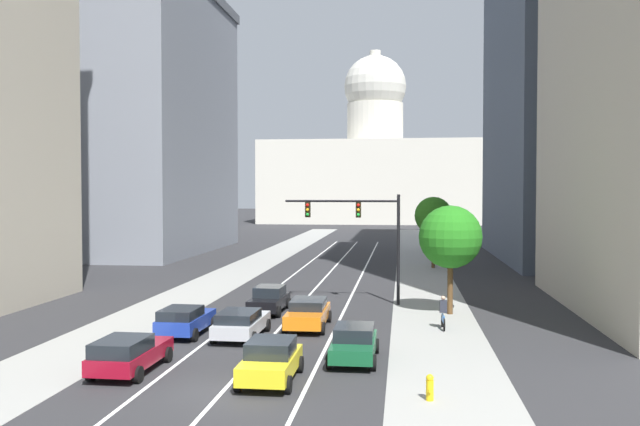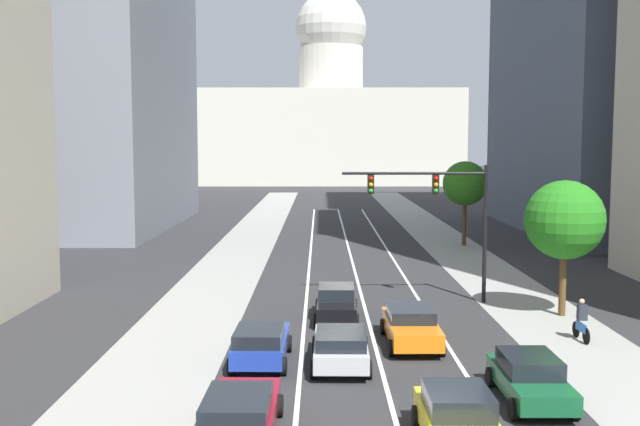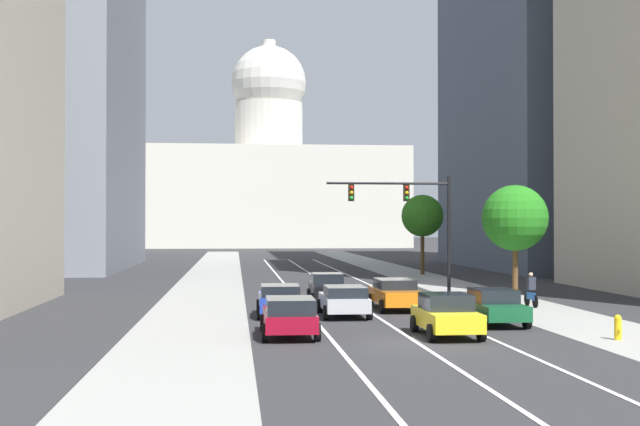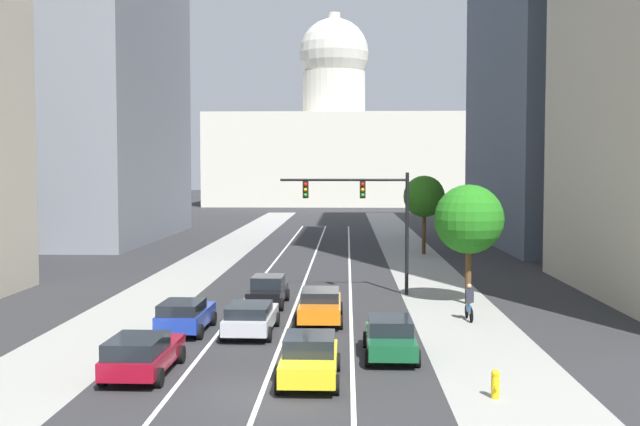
{
  "view_description": "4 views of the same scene",
  "coord_description": "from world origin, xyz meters",
  "px_view_note": "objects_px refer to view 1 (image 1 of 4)",
  "views": [
    {
      "loc": [
        6.31,
        -23.0,
        7.11
      ],
      "look_at": [
        0.84,
        21.02,
        5.64
      ],
      "focal_mm": 37.62,
      "sensor_mm": 36.0,
      "label": 1
    },
    {
      "loc": [
        -2.17,
        -17.03,
        7.96
      ],
      "look_at": [
        -2.12,
        27.99,
        3.63
      ],
      "focal_mm": 40.88,
      "sensor_mm": 36.0,
      "label": 2
    },
    {
      "loc": [
        -6.29,
        -29.07,
        4.1
      ],
      "look_at": [
        -0.64,
        26.93,
        4.88
      ],
      "focal_mm": 47.54,
      "sensor_mm": 36.0,
      "label": 3
    },
    {
      "loc": [
        2.66,
        -23.02,
        7.01
      ],
      "look_at": [
        1.16,
        18.48,
        4.63
      ],
      "focal_mm": 41.92,
      "sensor_mm": 36.0,
      "label": 4
    }
  ],
  "objects_px": {
    "car_crimson": "(129,353)",
    "street_tree_far_right": "(450,237)",
    "car_silver": "(241,323)",
    "traffic_signal_mast": "(363,225)",
    "cyclist": "(443,313)",
    "car_yellow": "(271,360)",
    "fire_hydrant": "(430,387)",
    "capitol_building": "(375,169)",
    "car_green": "(354,343)",
    "car_blue": "(185,320)",
    "car_black": "(269,299)",
    "street_tree_near_right": "(433,216)",
    "car_orange": "(308,313)"
  },
  "relations": [
    {
      "from": "car_black",
      "to": "street_tree_near_right",
      "type": "distance_m",
      "value": 26.6
    },
    {
      "from": "car_silver",
      "to": "traffic_signal_mast",
      "type": "distance_m",
      "value": 12.43
    },
    {
      "from": "capitol_building",
      "to": "car_yellow",
      "type": "relative_size",
      "value": 12.24
    },
    {
      "from": "car_orange",
      "to": "car_crimson",
      "type": "height_order",
      "value": "car_crimson"
    },
    {
      "from": "fire_hydrant",
      "to": "street_tree_far_right",
      "type": "distance_m",
      "value": 16.87
    },
    {
      "from": "car_orange",
      "to": "cyclist",
      "type": "relative_size",
      "value": 2.77
    },
    {
      "from": "car_orange",
      "to": "car_blue",
      "type": "relative_size",
      "value": 1.14
    },
    {
      "from": "car_orange",
      "to": "street_tree_far_right",
      "type": "xyz_separation_m",
      "value": [
        7.59,
        4.81,
        3.67
      ]
    },
    {
      "from": "car_green",
      "to": "street_tree_near_right",
      "type": "height_order",
      "value": "street_tree_near_right"
    },
    {
      "from": "car_yellow",
      "to": "car_blue",
      "type": "bearing_deg",
      "value": 38.35
    },
    {
      "from": "traffic_signal_mast",
      "to": "street_tree_far_right",
      "type": "height_order",
      "value": "traffic_signal_mast"
    },
    {
      "from": "car_silver",
      "to": "car_black",
      "type": "xyz_separation_m",
      "value": [
        0.0,
        6.89,
        0.04
      ]
    },
    {
      "from": "capitol_building",
      "to": "car_black",
      "type": "bearing_deg",
      "value": -90.73
    },
    {
      "from": "capitol_building",
      "to": "cyclist",
      "type": "xyz_separation_m",
      "value": [
        8.38,
        -116.33,
        -11.27
      ]
    },
    {
      "from": "cyclist",
      "to": "capitol_building",
      "type": "bearing_deg",
      "value": 1.45
    },
    {
      "from": "cyclist",
      "to": "car_silver",
      "type": "bearing_deg",
      "value": 106.16
    },
    {
      "from": "capitol_building",
      "to": "car_black",
      "type": "distance_m",
      "value": 113.37
    },
    {
      "from": "capitol_building",
      "to": "car_silver",
      "type": "distance_m",
      "value": 120.23
    },
    {
      "from": "car_black",
      "to": "car_green",
      "type": "bearing_deg",
      "value": -150.14
    },
    {
      "from": "car_blue",
      "to": "car_green",
      "type": "bearing_deg",
      "value": -112.79
    },
    {
      "from": "car_green",
      "to": "car_silver",
      "type": "xyz_separation_m",
      "value": [
        -5.73,
        3.6,
        -0.02
      ]
    },
    {
      "from": "car_blue",
      "to": "traffic_signal_mast",
      "type": "bearing_deg",
      "value": -37.39
    },
    {
      "from": "car_silver",
      "to": "car_blue",
      "type": "distance_m",
      "value": 2.88
    },
    {
      "from": "car_green",
      "to": "car_silver",
      "type": "distance_m",
      "value": 6.77
    },
    {
      "from": "car_yellow",
      "to": "car_orange",
      "type": "relative_size",
      "value": 0.86
    },
    {
      "from": "fire_hydrant",
      "to": "car_green",
      "type": "bearing_deg",
      "value": 120.2
    },
    {
      "from": "car_black",
      "to": "fire_hydrant",
      "type": "xyz_separation_m",
      "value": [
        8.67,
        -15.54,
        -0.32
      ]
    },
    {
      "from": "car_silver",
      "to": "traffic_signal_mast",
      "type": "bearing_deg",
      "value": -25.95
    },
    {
      "from": "car_black",
      "to": "traffic_signal_mast",
      "type": "xyz_separation_m",
      "value": [
        5.26,
        3.55,
        4.19
      ]
    },
    {
      "from": "car_blue",
      "to": "street_tree_near_right",
      "type": "relative_size",
      "value": 0.64
    },
    {
      "from": "car_crimson",
      "to": "street_tree_far_right",
      "type": "xyz_separation_m",
      "value": [
        13.33,
        14.23,
        3.67
      ]
    },
    {
      "from": "car_blue",
      "to": "street_tree_far_right",
      "type": "distance_m",
      "value": 15.7
    },
    {
      "from": "car_yellow",
      "to": "car_silver",
      "type": "height_order",
      "value": "car_yellow"
    },
    {
      "from": "capitol_building",
      "to": "traffic_signal_mast",
      "type": "relative_size",
      "value": 6.91
    },
    {
      "from": "car_yellow",
      "to": "fire_hydrant",
      "type": "bearing_deg",
      "value": -105.43
    },
    {
      "from": "traffic_signal_mast",
      "to": "street_tree_near_right",
      "type": "xyz_separation_m",
      "value": [
        5.26,
        20.54,
        -0.15
      ]
    },
    {
      "from": "capitol_building",
      "to": "car_crimson",
      "type": "height_order",
      "value": "capitol_building"
    },
    {
      "from": "car_blue",
      "to": "car_crimson",
      "type": "bearing_deg",
      "value": -178.89
    },
    {
      "from": "car_crimson",
      "to": "fire_hydrant",
      "type": "height_order",
      "value": "car_crimson"
    },
    {
      "from": "traffic_signal_mast",
      "to": "street_tree_near_right",
      "type": "bearing_deg",
      "value": 75.63
    },
    {
      "from": "traffic_signal_mast",
      "to": "cyclist",
      "type": "distance_m",
      "value": 9.38
    },
    {
      "from": "car_orange",
      "to": "street_tree_far_right",
      "type": "distance_m",
      "value": 9.71
    },
    {
      "from": "traffic_signal_mast",
      "to": "car_orange",
      "type": "bearing_deg",
      "value": -107.54
    },
    {
      "from": "car_yellow",
      "to": "car_silver",
      "type": "relative_size",
      "value": 0.89
    },
    {
      "from": "cyclist",
      "to": "car_blue",
      "type": "bearing_deg",
      "value": 101.23
    },
    {
      "from": "capitol_building",
      "to": "cyclist",
      "type": "distance_m",
      "value": 117.18
    },
    {
      "from": "street_tree_far_right",
      "to": "car_crimson",
      "type": "bearing_deg",
      "value": -133.11
    },
    {
      "from": "car_yellow",
      "to": "car_black",
      "type": "distance_m",
      "value": 14.23
    },
    {
      "from": "car_green",
      "to": "car_silver",
      "type": "relative_size",
      "value": 0.93
    },
    {
      "from": "street_tree_far_right",
      "to": "capitol_building",
      "type": "bearing_deg",
      "value": 94.6
    }
  ]
}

